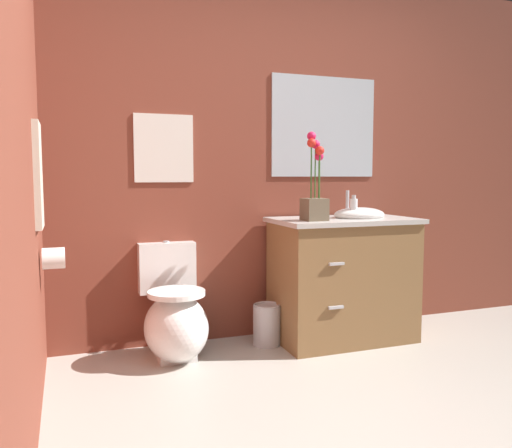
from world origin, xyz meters
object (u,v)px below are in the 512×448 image
wall_poster (164,148)px  hanging_towel (38,175)px  toilet_paper_roll (54,258)px  toilet (175,319)px  soap_bottle (354,208)px  wall_mirror (324,127)px  flower_vase (315,194)px  trash_bin (267,324)px  vanity_cabinet (343,277)px

wall_poster → hanging_towel: wall_poster is taller
wall_poster → toilet_paper_roll: size_ratio=3.91×
toilet → soap_bottle: (1.19, -0.06, 0.65)m
wall_mirror → wall_poster: bearing=180.0°
flower_vase → trash_bin: 0.91m
wall_mirror → flower_vase: bearing=-124.2°
vanity_cabinet → wall_poster: size_ratio=2.34×
vanity_cabinet → trash_bin: vanity_cabinet is taller
soap_bottle → hanging_towel: size_ratio=0.30×
vanity_cabinet → wall_poster: wall_poster is taller
hanging_towel → wall_mirror: bearing=16.6°
hanging_towel → toilet_paper_roll: size_ratio=4.73×
vanity_cabinet → toilet: bearing=178.7°
toilet → wall_mirror: bearing=13.2°
flower_vase → toilet_paper_roll: bearing=-177.3°
wall_mirror → hanging_towel: size_ratio=1.54×
hanging_towel → toilet_paper_roll: 0.44m
toilet → toilet_paper_roll: bearing=-163.5°
toilet → hanging_towel: bearing=-158.3°
vanity_cabinet → flower_vase: 0.64m
toilet → vanity_cabinet: 1.16m
flower_vase → soap_bottle: bearing=10.7°
vanity_cabinet → trash_bin: (-0.53, 0.06, -0.29)m
wall_poster → toilet_paper_roll: bearing=-145.0°
toilet → flower_vase: (0.87, -0.12, 0.75)m
toilet_paper_roll → vanity_cabinet: bearing=5.4°
soap_bottle → hanging_towel: hanging_towel is taller
flower_vase → toilet_paper_roll: 1.57m
trash_bin → hanging_towel: (-1.33, -0.32, 0.97)m
toilet → vanity_cabinet: (1.14, -0.03, 0.18)m
flower_vase → trash_bin: flower_vase is taller
flower_vase → wall_poster: wall_poster is taller
flower_vase → wall_poster: 1.00m
wall_poster → soap_bottle: bearing=-15.6°
toilet → wall_mirror: (1.14, 0.27, 1.21)m
soap_bottle → wall_poster: bearing=164.4°
flower_vase → hanging_towel: (-1.59, -0.16, 0.11)m
wall_poster → hanging_towel: 0.92m
wall_poster → toilet: bearing=-90.0°
flower_vase → trash_bin: size_ratio=2.04×
trash_bin → soap_bottle: bearing=-9.7°
flower_vase → hanging_towel: flower_vase is taller
vanity_cabinet → wall_mirror: bearing=90.6°
toilet → wall_mirror: wall_mirror is taller
flower_vase → soap_bottle: (0.32, 0.06, -0.10)m
wall_mirror → toilet_paper_roll: bearing=-165.6°
wall_poster → flower_vase: bearing=-24.2°
vanity_cabinet → trash_bin: size_ratio=3.69×
trash_bin → wall_mirror: wall_mirror is taller
toilet_paper_roll → flower_vase: bearing=2.7°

